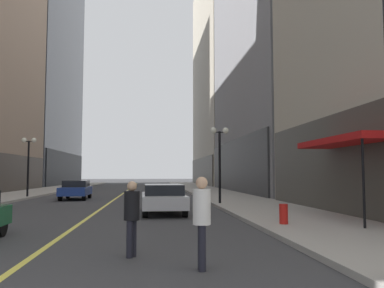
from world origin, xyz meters
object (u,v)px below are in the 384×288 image
(traffic_light_near_right, at_px, (328,51))
(street_lamp_left_far, at_px, (29,154))
(car_silver, at_px, (163,198))
(pedestrian_in_black_coat, at_px, (132,213))
(pedestrian_in_white_shirt, at_px, (202,215))
(street_lamp_right_mid, at_px, (220,148))
(fire_hydrant_right, at_px, (284,216))
(car_blue, at_px, (76,189))

(traffic_light_near_right, distance_m, street_lamp_left_far, 26.84)
(car_silver, distance_m, pedestrian_in_black_coat, 9.36)
(pedestrian_in_white_shirt, relative_size, street_lamp_right_mid, 0.39)
(street_lamp_left_far, relative_size, fire_hydrant_right, 5.54)
(car_blue, relative_size, traffic_light_near_right, 0.73)
(car_silver, xyz_separation_m, fire_hydrant_right, (3.81, -5.27, -0.32))
(street_lamp_left_far, bearing_deg, car_blue, -19.99)
(pedestrian_in_white_shirt, xyz_separation_m, pedestrian_in_black_coat, (-1.37, 1.31, -0.07))
(pedestrian_in_white_shirt, height_order, street_lamp_left_far, street_lamp_left_far)
(car_blue, height_order, fire_hydrant_right, car_blue)
(car_blue, bearing_deg, traffic_light_near_right, -70.51)
(car_silver, height_order, traffic_light_near_right, traffic_light_near_right)
(pedestrian_in_black_coat, bearing_deg, fire_hydrant_right, 40.27)
(car_silver, height_order, street_lamp_left_far, street_lamp_left_far)
(car_blue, xyz_separation_m, fire_hydrant_right, (9.61, -15.89, -0.32))
(pedestrian_in_black_coat, bearing_deg, street_lamp_right_mid, 72.40)
(traffic_light_near_right, xyz_separation_m, street_lamp_left_far, (-11.75, 24.12, -0.49))
(pedestrian_in_black_coat, xyz_separation_m, street_lamp_left_far, (-8.54, 21.26, 2.31))
(car_blue, bearing_deg, fire_hydrant_right, -58.82)
(car_silver, xyz_separation_m, traffic_light_near_right, (2.26, -12.17, 3.02))
(street_lamp_right_mid, bearing_deg, traffic_light_near_right, -93.69)
(car_silver, xyz_separation_m, pedestrian_in_black_coat, (-0.95, -9.30, 0.23))
(street_lamp_left_far, xyz_separation_m, street_lamp_right_mid, (12.80, -7.83, 0.00))
(car_blue, relative_size, pedestrian_in_black_coat, 2.52)
(car_silver, relative_size, car_blue, 1.15)
(fire_hydrant_right, bearing_deg, street_lamp_right_mid, 93.05)
(street_lamp_right_mid, bearing_deg, pedestrian_in_black_coat, -107.60)
(car_blue, relative_size, street_lamp_right_mid, 0.93)
(street_lamp_left_far, bearing_deg, street_lamp_right_mid, -31.46)
(car_blue, bearing_deg, pedestrian_in_black_coat, -76.31)
(car_blue, height_order, pedestrian_in_white_shirt, pedestrian_in_white_shirt)
(pedestrian_in_white_shirt, bearing_deg, street_lamp_right_mid, 78.90)
(pedestrian_in_black_coat, bearing_deg, car_blue, 103.69)
(street_lamp_left_far, xyz_separation_m, fire_hydrant_right, (13.30, -17.23, -2.86))
(pedestrian_in_white_shirt, distance_m, street_lamp_left_far, 24.75)
(car_blue, distance_m, street_lamp_left_far, 4.67)
(pedestrian_in_white_shirt, distance_m, street_lamp_right_mid, 15.19)
(traffic_light_near_right, height_order, fire_hydrant_right, traffic_light_near_right)
(pedestrian_in_black_coat, bearing_deg, traffic_light_near_right, -41.71)
(car_silver, relative_size, fire_hydrant_right, 5.91)
(car_silver, xyz_separation_m, car_blue, (-5.80, 10.62, -0.00))
(car_blue, bearing_deg, street_lamp_right_mid, -35.46)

